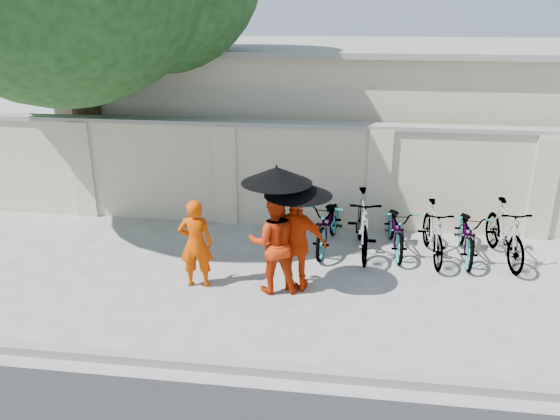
# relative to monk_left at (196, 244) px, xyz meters

# --- Properties ---
(ground) EXTENTS (80.00, 80.00, 0.00)m
(ground) POSITION_rel_monk_left_xyz_m (0.86, -0.36, -0.72)
(ground) COLOR #A4A3A1
(kerb) EXTENTS (40.00, 0.16, 0.12)m
(kerb) POSITION_rel_monk_left_xyz_m (0.86, -2.06, -0.66)
(kerb) COLOR gray
(kerb) RESTS_ON ground
(compound_wall) EXTENTS (20.00, 0.30, 2.00)m
(compound_wall) POSITION_rel_monk_left_xyz_m (1.86, 2.84, 0.28)
(compound_wall) COLOR beige
(compound_wall) RESTS_ON ground
(building_behind) EXTENTS (14.00, 6.00, 3.20)m
(building_behind) POSITION_rel_monk_left_xyz_m (2.86, 6.64, 0.88)
(building_behind) COLOR beige
(building_behind) RESTS_ON ground
(monk_left) EXTENTS (0.56, 0.41, 1.44)m
(monk_left) POSITION_rel_monk_left_xyz_m (0.00, 0.00, 0.00)
(monk_left) COLOR #D14000
(monk_left) RESTS_ON ground
(monk_center) EXTENTS (0.88, 0.74, 1.62)m
(monk_center) POSITION_rel_monk_left_xyz_m (1.22, 0.01, 0.09)
(monk_center) COLOR red
(monk_center) RESTS_ON ground
(parasol_center) EXTENTS (1.03, 1.03, 1.10)m
(parasol_center) POSITION_rel_monk_left_xyz_m (1.27, -0.07, 1.18)
(parasol_center) COLOR black
(parasol_center) RESTS_ON ground
(monk_right) EXTENTS (0.96, 0.49, 1.57)m
(monk_right) POSITION_rel_monk_left_xyz_m (1.56, 0.09, 0.07)
(monk_right) COLOR red
(monk_right) RESTS_ON ground
(parasol_right) EXTENTS (1.01, 1.01, 0.92)m
(parasol_right) POSITION_rel_monk_left_xyz_m (1.58, 0.01, 0.97)
(parasol_right) COLOR black
(parasol_right) RESTS_ON ground
(bike_0) EXTENTS (0.88, 1.90, 0.96)m
(bike_0) POSITION_rel_monk_left_xyz_m (1.97, 1.74, -0.24)
(bike_0) COLOR gray
(bike_0) RESTS_ON ground
(bike_1) EXTENTS (0.64, 1.89, 1.12)m
(bike_1) POSITION_rel_monk_left_xyz_m (2.57, 1.59, -0.16)
(bike_1) COLOR gray
(bike_1) RESTS_ON ground
(bike_2) EXTENTS (0.70, 1.73, 0.89)m
(bike_2) POSITION_rel_monk_left_xyz_m (3.18, 1.75, -0.27)
(bike_2) COLOR gray
(bike_2) RESTS_ON ground
(bike_3) EXTENTS (0.58, 1.68, 0.99)m
(bike_3) POSITION_rel_monk_left_xyz_m (3.78, 1.52, -0.22)
(bike_3) COLOR gray
(bike_3) RESTS_ON ground
(bike_4) EXTENTS (0.73, 1.79, 0.92)m
(bike_4) POSITION_rel_monk_left_xyz_m (4.39, 1.66, -0.26)
(bike_4) COLOR gray
(bike_4) RESTS_ON ground
(bike_5) EXTENTS (0.70, 1.78, 1.04)m
(bike_5) POSITION_rel_monk_left_xyz_m (4.99, 1.61, -0.20)
(bike_5) COLOR gray
(bike_5) RESTS_ON ground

